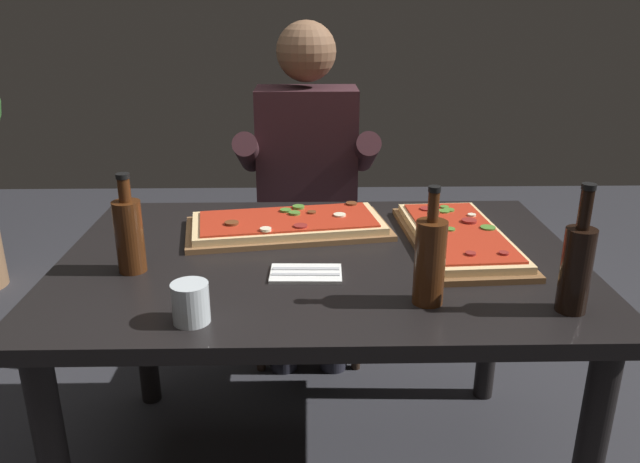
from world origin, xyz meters
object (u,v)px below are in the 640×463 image
pizza_rectangular_front (288,225)px  pizza_rectangular_left (458,237)px  dining_table (320,287)px  vinegar_bottle_green (129,233)px  wine_bottle_dark (430,260)px  diner_chair (308,233)px  seated_diner (307,181)px  tumbler_near_camera (191,303)px  oil_bottle_amber (577,265)px

pizza_rectangular_front → pizza_rectangular_left: same height
dining_table → vinegar_bottle_green: bearing=-168.9°
vinegar_bottle_green → dining_table: bearing=11.1°
wine_bottle_dark → diner_chair: bearing=103.5°
pizza_rectangular_front → wine_bottle_dark: (0.33, -0.48, 0.09)m
dining_table → seated_diner: (-0.04, 0.74, 0.10)m
pizza_rectangular_left → diner_chair: bearing=119.0°
tumbler_near_camera → diner_chair: (0.25, 1.22, -0.30)m
oil_bottle_amber → seated_diner: (-0.59, 1.07, -0.11)m
seated_diner → pizza_rectangular_front: bearing=-96.2°
vinegar_bottle_green → diner_chair: (0.45, 0.95, -0.36)m
dining_table → seated_diner: 0.74m
dining_table → vinegar_bottle_green: vinegar_bottle_green is taller
wine_bottle_dark → oil_bottle_amber: (0.31, -0.05, 0.00)m
seated_diner → tumbler_near_camera: bearing=-102.7°
dining_table → tumbler_near_camera: size_ratio=15.61×
dining_table → wine_bottle_dark: bearing=-50.3°
tumbler_near_camera → seated_diner: size_ratio=0.07×
oil_bottle_amber → tumbler_near_camera: (-0.84, -0.03, -0.06)m
oil_bottle_amber → seated_diner: size_ratio=0.22×
wine_bottle_dark → diner_chair: 1.23m
vinegar_bottle_green → tumbler_near_camera: vinegar_bottle_green is taller
wine_bottle_dark → diner_chair: (-0.27, 1.14, -0.36)m
tumbler_near_camera → diner_chair: diner_chair is taller
pizza_rectangular_front → diner_chair: size_ratio=0.73×
vinegar_bottle_green → seated_diner: bearing=61.7°
seated_diner → diner_chair: bearing=90.0°
wine_bottle_dark → pizza_rectangular_left: bearing=67.0°
pizza_rectangular_left → seated_diner: (-0.43, 0.66, -0.02)m
pizza_rectangular_front → diner_chair: (0.06, 0.67, -0.27)m
dining_table → seated_diner: size_ratio=1.05×
dining_table → seated_diner: seated_diner is taller
wine_bottle_dark → dining_table: bearing=129.7°
pizza_rectangular_front → tumbler_near_camera: tumbler_near_camera is taller
pizza_rectangular_left → oil_bottle_amber: oil_bottle_amber is taller
wine_bottle_dark → oil_bottle_amber: size_ratio=0.94×
pizza_rectangular_left → seated_diner: 0.78m
dining_table → wine_bottle_dark: size_ratio=5.06×
dining_table → vinegar_bottle_green: (-0.48, -0.09, 0.20)m
pizza_rectangular_front → oil_bottle_amber: (0.64, -0.52, 0.09)m
pizza_rectangular_left → tumbler_near_camera: size_ratio=6.50×
pizza_rectangular_front → oil_bottle_amber: bearing=-39.1°
pizza_rectangular_left → tumbler_near_camera: bearing=-146.6°
oil_bottle_amber → diner_chair: (-0.59, 1.19, -0.36)m
pizza_rectangular_left → oil_bottle_amber: 0.45m
pizza_rectangular_front → seated_diner: 0.55m
pizza_rectangular_left → tumbler_near_camera: 0.82m
dining_table → diner_chair: size_ratio=1.61×
dining_table → oil_bottle_amber: 0.68m
tumbler_near_camera → diner_chair: size_ratio=0.10×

